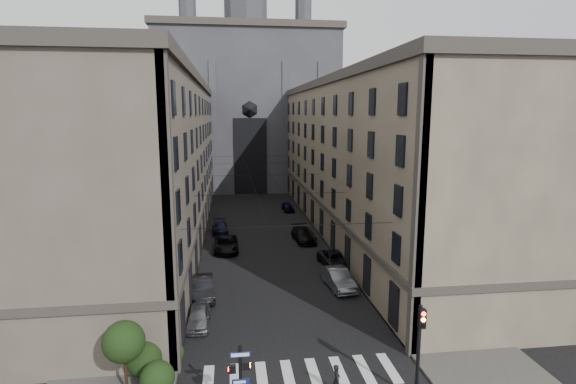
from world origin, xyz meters
name	(u,v)px	position (x,y,z in m)	size (l,w,h in m)	color
sidewalk_left	(176,236)	(-10.50, 36.00, 0.07)	(7.00, 80.00, 0.15)	#383533
sidewalk_right	(344,230)	(10.50, 36.00, 0.07)	(7.00, 80.00, 0.15)	#383533
zebra_crossing	(301,374)	(0.00, 5.00, 0.01)	(11.00, 3.20, 0.01)	beige
building_left	(147,160)	(-13.44, 36.00, 9.34)	(13.60, 60.60, 18.85)	#4B443A
building_right	(368,157)	(13.44, 36.00, 9.34)	(13.60, 60.60, 18.85)	brown
gothic_tower	(247,99)	(0.00, 74.96, 17.80)	(35.00, 23.00, 58.00)	#2D2D33
pedestrian_signal_left	(240,377)	(-3.51, 1.50, 2.32)	(1.02, 0.38, 4.00)	black
traffic_light_right	(420,341)	(5.60, 1.92, 3.29)	(0.34, 0.50, 5.20)	black
shrub_cluster	(142,356)	(-8.72, 5.01, 1.80)	(3.90, 4.40, 3.90)	black
tram_wires	(261,176)	(0.00, 35.63, 7.25)	(14.00, 60.00, 0.43)	black
car_left_near	(199,317)	(-6.19, 11.85, 0.66)	(1.56, 3.89, 1.32)	slate
car_left_midnear	(202,288)	(-6.20, 16.90, 0.82)	(1.74, 5.00, 1.65)	black
car_left_midfar	(226,244)	(-4.35, 29.24, 0.77)	(2.54, 5.52, 1.53)	black
car_left_far	(220,228)	(-5.18, 37.01, 0.68)	(1.92, 4.72, 1.37)	black
car_right_near	(338,279)	(5.19, 17.45, 0.82)	(1.74, 5.00, 1.65)	slate
car_right_midnear	(335,259)	(6.20, 22.78, 0.72)	(2.38, 5.16, 1.43)	black
car_right_midfar	(304,235)	(4.61, 31.96, 0.78)	(2.18, 5.36, 1.56)	black
car_right_far	(288,207)	(4.95, 48.67, 0.66)	(1.55, 3.86, 1.32)	black
pedestrian	(337,379)	(1.59, 3.00, 0.82)	(0.60, 0.39, 1.64)	black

